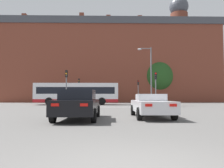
{
  "coord_description": "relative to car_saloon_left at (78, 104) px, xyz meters",
  "views": [
    {
      "loc": [
        -0.36,
        -3.47,
        1.18
      ],
      "look_at": [
        0.26,
        26.72,
        2.87
      ],
      "focal_mm": 35.0,
      "sensor_mm": 36.0,
      "label": 1
    }
  ],
  "objects": [
    {
      "name": "stop_line_strip",
      "position": [
        1.85,
        12.63,
        -0.76
      ],
      "size": [
        7.38,
        0.3,
        0.01
      ],
      "primitive_type": "cube",
      "color": "silver",
      "rests_on": "ground_plane"
    },
    {
      "name": "far_pavement",
      "position": [
        1.85,
        26.95,
        -0.76
      ],
      "size": [
        68.2,
        2.5,
        0.01
      ],
      "primitive_type": "cube",
      "color": "gray",
      "rests_on": "ground_plane"
    },
    {
      "name": "brick_civic_building",
      "position": [
        2.45,
        35.07,
        7.61
      ],
      "size": [
        43.5,
        11.79,
        22.72
      ],
      "color": "brown",
      "rests_on": "ground_plane"
    },
    {
      "name": "car_saloon_left",
      "position": [
        0.0,
        0.0,
        0.0
      ],
      "size": [
        2.1,
        4.61,
        1.5
      ],
      "rotation": [
        0.0,
        0.0,
        -0.02
      ],
      "color": "black",
      "rests_on": "ground_plane"
    },
    {
      "name": "car_roadster_right",
      "position": [
        3.92,
        0.95,
        -0.1
      ],
      "size": [
        1.96,
        4.68,
        1.3
      ],
      "rotation": [
        0.0,
        0.0,
        -0.01
      ],
      "color": "silver",
      "rests_on": "ground_plane"
    },
    {
      "name": "bus_crossing_lead",
      "position": [
        -2.73,
        18.95,
        0.81
      ],
      "size": [
        11.28,
        2.66,
        2.95
      ],
      "rotation": [
        0.0,
        0.0,
        1.57
      ],
      "color": "silver",
      "rests_on": "ground_plane"
    },
    {
      "name": "traffic_light_near_left",
      "position": [
        -3.1,
        13.18,
        1.99
      ],
      "size": [
        0.26,
        0.31,
        4.09
      ],
      "color": "slate",
      "rests_on": "ground_plane"
    },
    {
      "name": "traffic_light_far_left",
      "position": [
        -3.38,
        25.95,
        2.05
      ],
      "size": [
        0.26,
        0.31,
        4.19
      ],
      "color": "slate",
      "rests_on": "ground_plane"
    },
    {
      "name": "traffic_light_near_right",
      "position": [
        6.91,
        13.18,
        1.85
      ],
      "size": [
        0.26,
        0.31,
        3.87
      ],
      "color": "slate",
      "rests_on": "ground_plane"
    },
    {
      "name": "traffic_light_far_right",
      "position": [
        6.76,
        26.1,
        1.87
      ],
      "size": [
        0.26,
        0.31,
        3.9
      ],
      "color": "slate",
      "rests_on": "ground_plane"
    },
    {
      "name": "street_lamp_junction",
      "position": [
        6.75,
        16.22,
        3.7
      ],
      "size": [
        1.77,
        0.36,
        7.41
      ],
      "color": "slate",
      "rests_on": "ground_plane"
    },
    {
      "name": "pedestrian_waiting",
      "position": [
        9.92,
        26.69,
        0.15
      ],
      "size": [
        0.45,
        0.41,
        1.58
      ],
      "rotation": [
        0.0,
        0.0,
        0.61
      ],
      "color": "brown",
      "rests_on": "ground_plane"
    },
    {
      "name": "tree_by_building",
      "position": [
        11.34,
        31.22,
        4.23
      ],
      "size": [
        6.17,
        6.17,
        8.24
      ],
      "color": "#4C3823",
      "rests_on": "ground_plane"
    }
  ]
}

